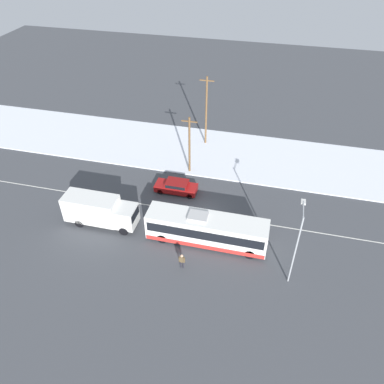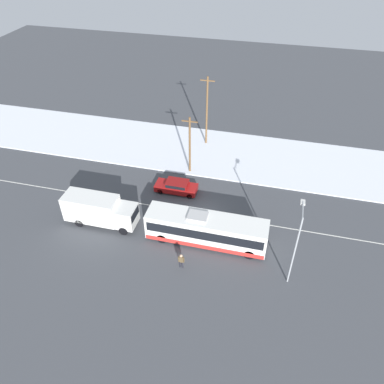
{
  "view_description": "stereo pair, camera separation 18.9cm",
  "coord_description": "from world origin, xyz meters",
  "px_view_note": "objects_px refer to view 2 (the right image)",
  "views": [
    {
      "loc": [
        5.84,
        -28.48,
        25.92
      ],
      "look_at": [
        -1.54,
        1.59,
        1.4
      ],
      "focal_mm": 35.0,
      "sensor_mm": 36.0,
      "label": 1
    },
    {
      "loc": [
        6.02,
        -28.44,
        25.92
      ],
      "look_at": [
        -1.54,
        1.59,
        1.4
      ],
      "focal_mm": 35.0,
      "sensor_mm": 36.0,
      "label": 2
    }
  ],
  "objects_px": {
    "sedan_car": "(177,186)",
    "pedestrian_at_stop": "(181,260)",
    "box_truck": "(99,210)",
    "utility_pole_snowlot": "(207,111)",
    "utility_pole_roadside": "(190,144)",
    "city_bus": "(206,229)",
    "streetlamp": "(297,239)"
  },
  "relations": [
    {
      "from": "utility_pole_roadside",
      "to": "streetlamp",
      "type": "bearing_deg",
      "value": -47.53
    },
    {
      "from": "city_bus",
      "to": "utility_pole_roadside",
      "type": "xyz_separation_m",
      "value": [
        -4.36,
        10.81,
        2.22
      ]
    },
    {
      "from": "streetlamp",
      "to": "utility_pole_roadside",
      "type": "bearing_deg",
      "value": 132.47
    },
    {
      "from": "pedestrian_at_stop",
      "to": "streetlamp",
      "type": "relative_size",
      "value": 0.22
    },
    {
      "from": "pedestrian_at_stop",
      "to": "city_bus",
      "type": "bearing_deg",
      "value": 68.85
    },
    {
      "from": "box_truck",
      "to": "utility_pole_snowlot",
      "type": "xyz_separation_m",
      "value": [
        6.92,
        17.69,
        3.04
      ]
    },
    {
      "from": "utility_pole_roadside",
      "to": "box_truck",
      "type": "bearing_deg",
      "value": -120.77
    },
    {
      "from": "utility_pole_snowlot",
      "to": "box_truck",
      "type": "bearing_deg",
      "value": -111.37
    },
    {
      "from": "sedan_car",
      "to": "pedestrian_at_stop",
      "type": "height_order",
      "value": "pedestrian_at_stop"
    },
    {
      "from": "city_bus",
      "to": "pedestrian_at_stop",
      "type": "relative_size",
      "value": 7.0
    },
    {
      "from": "city_bus",
      "to": "utility_pole_roadside",
      "type": "bearing_deg",
      "value": 111.96
    },
    {
      "from": "box_truck",
      "to": "streetlamp",
      "type": "relative_size",
      "value": 0.99
    },
    {
      "from": "box_truck",
      "to": "utility_pole_roadside",
      "type": "distance_m",
      "value": 12.78
    },
    {
      "from": "box_truck",
      "to": "streetlamp",
      "type": "height_order",
      "value": "streetlamp"
    },
    {
      "from": "streetlamp",
      "to": "utility_pole_snowlot",
      "type": "distance_m",
      "value": 23.28
    },
    {
      "from": "utility_pole_roadside",
      "to": "utility_pole_snowlot",
      "type": "distance_m",
      "value": 6.94
    },
    {
      "from": "sedan_car",
      "to": "utility_pole_snowlot",
      "type": "distance_m",
      "value": 11.74
    },
    {
      "from": "sedan_car",
      "to": "streetlamp",
      "type": "xyz_separation_m",
      "value": [
        12.62,
        -9.13,
        3.85
      ]
    },
    {
      "from": "sedan_car",
      "to": "pedestrian_at_stop",
      "type": "distance_m",
      "value": 10.89
    },
    {
      "from": "pedestrian_at_stop",
      "to": "utility_pole_roadside",
      "type": "bearing_deg",
      "value": 101.46
    },
    {
      "from": "sedan_car",
      "to": "utility_pole_snowlot",
      "type": "relative_size",
      "value": 0.51
    },
    {
      "from": "city_bus",
      "to": "box_truck",
      "type": "relative_size",
      "value": 1.56
    },
    {
      "from": "pedestrian_at_stop",
      "to": "utility_pole_snowlot",
      "type": "bearing_deg",
      "value": 96.61
    },
    {
      "from": "sedan_car",
      "to": "utility_pole_roadside",
      "type": "xyz_separation_m",
      "value": [
        0.46,
        4.15,
        2.99
      ]
    },
    {
      "from": "utility_pole_roadside",
      "to": "city_bus",
      "type": "bearing_deg",
      "value": -68.04
    },
    {
      "from": "pedestrian_at_stop",
      "to": "streetlamp",
      "type": "bearing_deg",
      "value": 7.45
    },
    {
      "from": "box_truck",
      "to": "sedan_car",
      "type": "relative_size",
      "value": 1.56
    },
    {
      "from": "city_bus",
      "to": "utility_pole_roadside",
      "type": "distance_m",
      "value": 11.87
    },
    {
      "from": "box_truck",
      "to": "utility_pole_snowlot",
      "type": "distance_m",
      "value": 19.24
    },
    {
      "from": "sedan_car",
      "to": "pedestrian_at_stop",
      "type": "xyz_separation_m",
      "value": [
        3.4,
        -10.34,
        0.22
      ]
    },
    {
      "from": "box_truck",
      "to": "pedestrian_at_stop",
      "type": "bearing_deg",
      "value": -21.22
    },
    {
      "from": "utility_pole_snowlot",
      "to": "utility_pole_roadside",
      "type": "bearing_deg",
      "value": -93.89
    }
  ]
}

